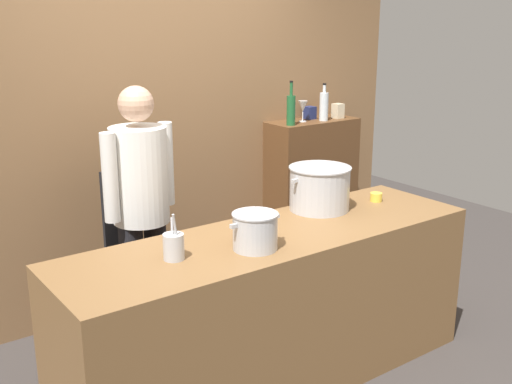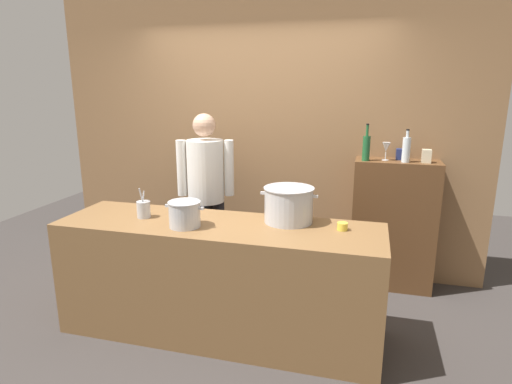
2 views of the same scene
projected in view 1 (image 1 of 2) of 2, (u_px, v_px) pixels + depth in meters
ground_plane at (272, 379)px, 3.64m from camera, size 8.00×8.00×0.00m
brick_back_panel at (150, 97)px, 4.31m from camera, size 4.40×0.10×3.00m
prep_counter at (273, 309)px, 3.52m from camera, size 2.45×0.70×0.90m
bar_cabinet at (311, 194)px, 5.14m from camera, size 0.76×0.32×1.24m
chef at (141, 202)px, 3.75m from camera, size 0.51×0.39×1.66m
stockpot_large at (320, 188)px, 3.78m from camera, size 0.44×0.38×0.27m
stockpot_small at (255, 231)px, 3.15m from camera, size 0.30×0.24×0.19m
utensil_crock at (174, 246)px, 3.02m from camera, size 0.10×0.10×0.24m
butter_jar at (376, 197)px, 3.98m from camera, size 0.08×0.08×0.06m
wine_bottle_clear at (324, 106)px, 4.92m from camera, size 0.07×0.07×0.29m
wine_bottle_green at (291, 109)px, 4.72m from camera, size 0.07×0.07×0.34m
wine_glass_tall at (303, 107)px, 4.87m from camera, size 0.07×0.07×0.16m
spice_tin_cream at (338, 111)px, 5.06m from camera, size 0.08×0.08×0.12m
spice_tin_navy at (310, 113)px, 5.02m from camera, size 0.08×0.08×0.10m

